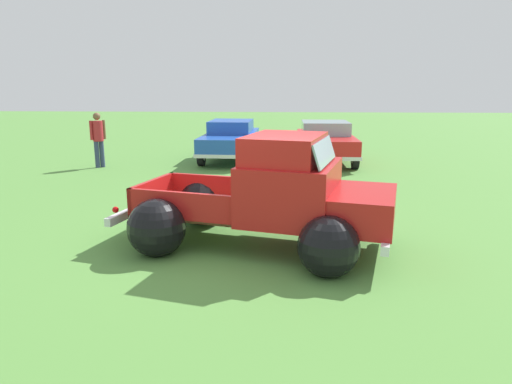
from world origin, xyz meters
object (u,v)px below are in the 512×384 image
(vintage_pickup_truck, at_px, (275,204))
(spectator_0, at_px, (98,136))
(show_car_0, at_px, (231,138))
(show_car_1, at_px, (325,140))
(lane_cone_0, at_px, (333,195))

(vintage_pickup_truck, xyz_separation_m, spectator_0, (-6.00, 7.47, 0.29))
(show_car_0, relative_size, spectator_0, 2.52)
(show_car_1, distance_m, spectator_0, 7.81)
(spectator_0, height_order, lane_cone_0, spectator_0)
(vintage_pickup_truck, height_order, lane_cone_0, vintage_pickup_truck)
(vintage_pickup_truck, relative_size, show_car_1, 1.12)
(spectator_0, bearing_deg, vintage_pickup_truck, 175.76)
(show_car_1, bearing_deg, spectator_0, -78.01)
(show_car_0, height_order, lane_cone_0, show_car_0)
(spectator_0, bearing_deg, show_car_0, -108.27)
(vintage_pickup_truck, height_order, show_car_1, vintage_pickup_truck)
(vintage_pickup_truck, relative_size, spectator_0, 2.72)
(show_car_0, relative_size, lane_cone_0, 7.26)
(show_car_0, distance_m, spectator_0, 4.64)
(show_car_0, xyz_separation_m, show_car_1, (3.43, -0.31, 0.00))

